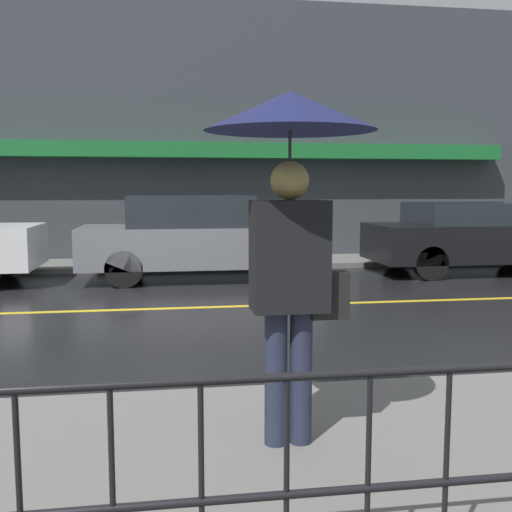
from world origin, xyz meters
TOP-DOWN VIEW (x-y plane):
  - ground_plane at (0.00, 0.00)m, footprint 80.00×80.00m
  - sidewalk_near at (0.00, -5.24)m, footprint 28.00×2.77m
  - sidewalk_far at (0.00, 4.74)m, footprint 28.00×1.77m
  - lane_marking at (0.00, 0.00)m, footprint 25.20×0.12m
  - building_storefront at (0.00, 5.75)m, footprint 28.00×0.85m
  - railing_foreground at (0.00, -6.38)m, footprint 12.00×0.04m
  - pedestrian at (0.99, -5.00)m, footprint 1.06×1.06m
  - car_grey at (0.84, 2.76)m, footprint 4.44×1.77m
  - car_black at (6.49, 2.76)m, footprint 4.31×1.82m

SIDE VIEW (x-z plane):
  - ground_plane at x=0.00m, z-range 0.00..0.00m
  - lane_marking at x=0.00m, z-range 0.00..0.01m
  - sidewalk_far at x=0.00m, z-range 0.00..0.11m
  - sidewalk_near at x=0.00m, z-range 0.00..0.11m
  - railing_foreground at x=0.00m, z-range 0.23..1.14m
  - car_black at x=6.49m, z-range 0.03..1.47m
  - car_grey at x=0.84m, z-range 0.01..1.61m
  - pedestrian at x=0.99m, z-range 0.72..2.94m
  - building_storefront at x=0.00m, z-range -0.03..6.08m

